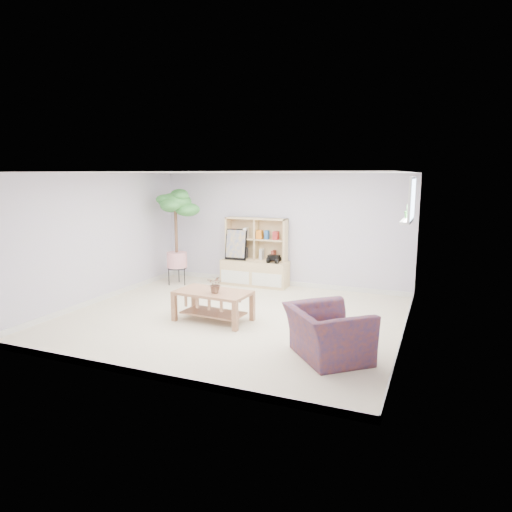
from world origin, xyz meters
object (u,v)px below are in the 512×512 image
at_px(floor_tree, 176,237).
at_px(armchair, 328,330).
at_px(coffee_table, 213,306).
at_px(storage_unit, 255,252).

bearing_deg(floor_tree, armchair, -34.54).
xyz_separation_m(coffee_table, floor_tree, (-1.90, 1.95, 0.79)).
xyz_separation_m(storage_unit, armchair, (2.40, -3.31, -0.35)).
xyz_separation_m(floor_tree, armchair, (4.00, -2.76, -0.65)).
distance_m(storage_unit, coffee_table, 2.57).
relative_size(storage_unit, armchair, 1.41).
bearing_deg(coffee_table, armchair, -17.13).
bearing_deg(coffee_table, floor_tree, 138.15).
relative_size(coffee_table, floor_tree, 0.59).
relative_size(coffee_table, armchair, 1.17).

